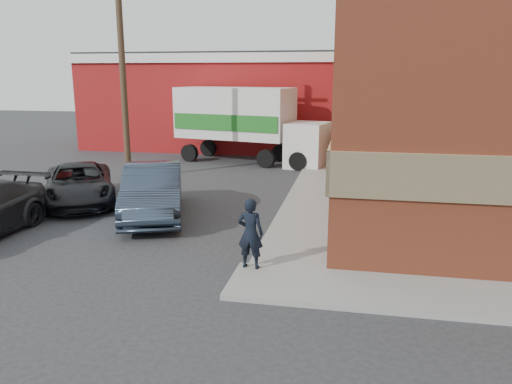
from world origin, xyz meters
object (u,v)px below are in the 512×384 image
at_px(sedan, 153,191).
at_px(box_truck, 248,120).
at_px(warehouse, 226,100).
at_px(utility_pole, 122,65).
at_px(man, 250,233).
at_px(suv_a, 79,184).

relative_size(sedan, box_truck, 0.63).
bearing_deg(warehouse, utility_pole, -97.77).
bearing_deg(man, box_truck, -72.53).
height_order(sedan, box_truck, box_truck).
bearing_deg(box_truck, sedan, -81.62).
bearing_deg(warehouse, box_truck, -65.93).
distance_m(suv_a, box_truck, 10.14).
height_order(man, suv_a, man).
xyz_separation_m(utility_pole, suv_a, (0.16, -4.24, -4.07)).
distance_m(warehouse, utility_pole, 11.27).
relative_size(utility_pole, man, 5.56).
height_order(warehouse, man, warehouse).
relative_size(warehouse, utility_pole, 1.81).
bearing_deg(sedan, box_truck, 65.62).
xyz_separation_m(warehouse, man, (5.80, -20.25, -1.88)).
height_order(warehouse, box_truck, warehouse).
xyz_separation_m(warehouse, suv_a, (-1.34, -15.24, -2.14)).
height_order(warehouse, utility_pole, utility_pole).
relative_size(man, box_truck, 0.20).
bearing_deg(man, suv_a, -29.86).
bearing_deg(utility_pole, sedan, -57.89).
xyz_separation_m(man, suv_a, (-7.14, 5.01, -0.25)).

